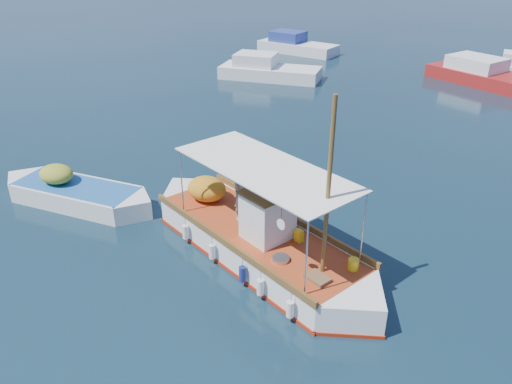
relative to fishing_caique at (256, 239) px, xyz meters
The scene contains 6 objects.
ground 0.85m from the fishing_caique, 56.20° to the left, with size 160.00×160.00×0.00m, color black.
fishing_caique is the anchor object (origin of this frame).
dinghy 7.13m from the fishing_caique, behind, with size 6.13×2.44×1.52m.
bg_boat_nw 20.54m from the fishing_caique, 119.53° to the left, with size 6.93×3.94×1.80m.
bg_boat_n 24.00m from the fishing_caique, 83.82° to the left, with size 8.45×5.73×1.80m.
bg_boat_far_w 29.02m from the fishing_caique, 115.22° to the left, with size 6.54×2.68×1.80m.
Camera 1 is at (6.14, -11.15, 8.47)m, focal length 35.00 mm.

